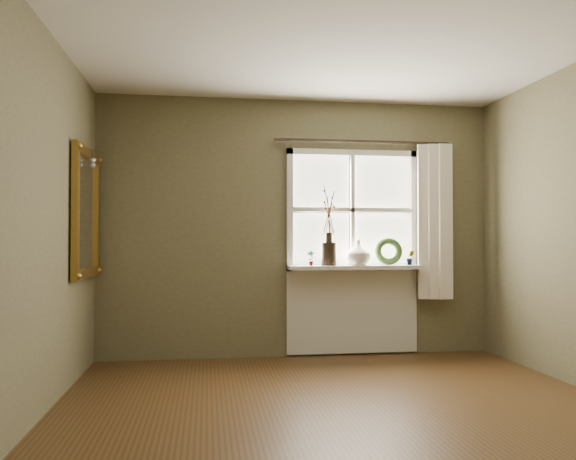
% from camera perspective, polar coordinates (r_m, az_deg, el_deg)
% --- Properties ---
extents(floor, '(4.50, 4.50, 0.00)m').
position_cam_1_polar(floor, '(3.68, 7.20, -19.53)').
color(floor, '#422B14').
rests_on(floor, ground).
extents(ceiling, '(4.50, 4.50, 0.00)m').
position_cam_1_polar(ceiling, '(3.78, 7.10, 21.22)').
color(ceiling, silver).
rests_on(ceiling, ground).
extents(wall_back, '(4.00, 0.10, 2.60)m').
position_cam_1_polar(wall_back, '(5.75, 1.05, 0.23)').
color(wall_back, brown).
rests_on(wall_back, ground).
extents(wall_left, '(0.10, 4.50, 2.60)m').
position_cam_1_polar(wall_left, '(3.55, -26.65, 1.19)').
color(wall_left, brown).
rests_on(wall_left, ground).
extents(window_frame, '(1.36, 0.06, 1.24)m').
position_cam_1_polar(window_frame, '(5.80, 6.54, 2.01)').
color(window_frame, silver).
rests_on(window_frame, wall_back).
extents(window_sill, '(1.36, 0.26, 0.04)m').
position_cam_1_polar(window_sill, '(5.69, 6.83, -3.77)').
color(window_sill, silver).
rests_on(window_sill, wall_back).
extents(window_apron, '(1.36, 0.04, 0.88)m').
position_cam_1_polar(window_apron, '(5.83, 6.56, -8.05)').
color(window_apron, silver).
rests_on(window_apron, ground).
extents(dark_jug, '(0.20, 0.20, 0.23)m').
position_cam_1_polar(dark_jug, '(5.62, 4.17, -2.44)').
color(dark_jug, black).
rests_on(dark_jug, window_sill).
extents(cream_vase, '(0.32, 0.32, 0.25)m').
position_cam_1_polar(cream_vase, '(5.70, 7.17, -2.29)').
color(cream_vase, beige).
rests_on(cream_vase, window_sill).
extents(wreath, '(0.30, 0.17, 0.29)m').
position_cam_1_polar(wreath, '(5.83, 10.18, -2.45)').
color(wreath, '#2B431D').
rests_on(wreath, window_sill).
extents(potted_plant_left, '(0.09, 0.07, 0.15)m').
position_cam_1_polar(potted_plant_left, '(5.59, 2.33, -2.85)').
color(potted_plant_left, '#2B431D').
rests_on(potted_plant_left, window_sill).
extents(potted_plant_right, '(0.09, 0.08, 0.15)m').
position_cam_1_polar(potted_plant_right, '(5.87, 12.31, -2.76)').
color(potted_plant_right, '#2B431D').
rests_on(potted_plant_right, window_sill).
extents(curtain, '(0.36, 0.12, 1.59)m').
position_cam_1_polar(curtain, '(5.97, 14.60, 0.84)').
color(curtain, '#EFE4CF').
rests_on(curtain, wall_back).
extents(curtain_rod, '(1.84, 0.03, 0.03)m').
position_cam_1_polar(curtain_rod, '(5.85, 7.63, 8.89)').
color(curtain_rod, black).
rests_on(curtain_rod, wall_back).
extents(gilt_mirror, '(0.10, 0.94, 1.12)m').
position_cam_1_polar(gilt_mirror, '(5.17, -19.80, 1.65)').
color(gilt_mirror, white).
rests_on(gilt_mirror, wall_left).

